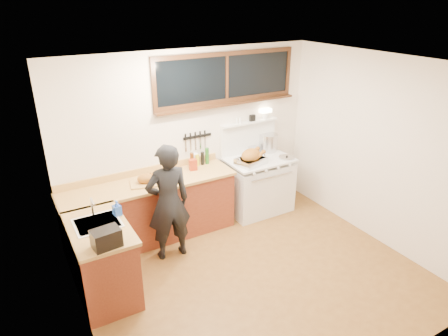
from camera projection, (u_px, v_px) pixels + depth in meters
ground_plane at (254, 276)px, 5.05m from camera, size 4.00×3.50×0.02m
room_shell at (258, 154)px, 4.39m from camera, size 4.10×3.60×2.65m
counter_back at (151, 210)px, 5.66m from camera, size 2.44×0.64×1.00m
counter_left at (102, 260)px, 4.59m from camera, size 0.64×1.09×0.90m
sink_unit at (98, 227)px, 4.50m from camera, size 0.50×0.45×0.37m
vintage_stove at (258, 183)px, 6.44m from camera, size 1.02×0.74×1.60m
back_window at (227, 83)px, 5.87m from camera, size 2.32×0.13×0.77m
left_doorway at (93, 283)px, 3.27m from camera, size 0.02×1.04×2.17m
knife_strip at (196, 137)px, 5.94m from camera, size 0.46×0.03×0.28m
man at (168, 203)px, 5.14m from camera, size 0.60×0.41×1.60m
soap_bottle at (117, 208)px, 4.61m from camera, size 0.10×0.10×0.19m
toaster at (106, 238)px, 4.03m from camera, size 0.30×0.22×0.19m
cutting_board at (146, 180)px, 5.41m from camera, size 0.48×0.40×0.14m
roast_turkey at (251, 158)px, 6.02m from camera, size 0.49×0.41×0.25m
stockpot at (268, 142)px, 6.54m from camera, size 0.35×0.35×0.29m
saucepan at (253, 150)px, 6.44m from camera, size 0.17×0.28×0.12m
pot_lid at (287, 157)px, 6.28m from camera, size 0.33×0.33×0.04m
coffee_tin at (193, 165)px, 5.82m from camera, size 0.12×0.10×0.16m
pitcher at (195, 159)px, 6.00m from camera, size 0.11×0.11×0.18m
bottle_cluster at (200, 158)px, 5.98m from camera, size 0.31×0.06×0.25m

